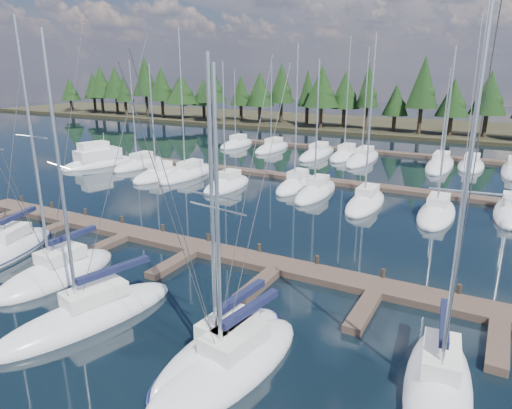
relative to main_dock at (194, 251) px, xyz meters
The scene contains 13 objects.
ground 12.65m from the main_dock, 90.00° to the left, with size 260.00×260.00×0.00m, color black.
far_shore 72.64m from the main_dock, 90.00° to the left, with size 220.00×30.00×0.60m, color #2E2A19.
main_dock is the anchor object (origin of this frame).
back_docks 32.23m from the main_dock, 90.00° to the left, with size 50.00×21.80×0.40m.
front_sailboat_1 12.35m from the main_dock, 151.82° to the right, with size 5.26×8.93×12.89m.
front_sailboat_2 8.35m from the main_dock, 126.41° to the right, with size 3.35×7.88×15.20m.
front_sailboat_3 9.29m from the main_dock, 87.34° to the right, with size 4.90×9.61×14.19m.
front_sailboat_4 11.46m from the main_dock, 48.03° to the right, with size 3.72×8.60×13.21m.
front_sailboat_5 12.52m from the main_dock, 47.66° to the right, with size 4.26×8.90×12.85m.
front_sailboat_6 17.33m from the main_dock, 21.99° to the right, with size 3.36×8.48×14.60m.
back_sailboat_rows 27.63m from the main_dock, 89.42° to the left, with size 44.75×31.06×16.71m.
motor_yacht_left 32.50m from the main_dock, 147.53° to the left, with size 5.75×10.34×4.92m.
tree_line 63.20m from the main_dock, 91.81° to the left, with size 183.02×11.64×13.75m.
Camera 1 is at (16.95, -5.26, 11.88)m, focal length 32.00 mm.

